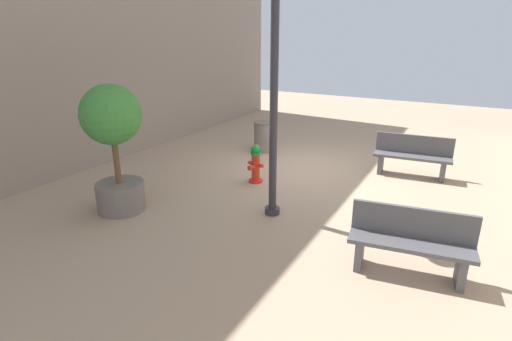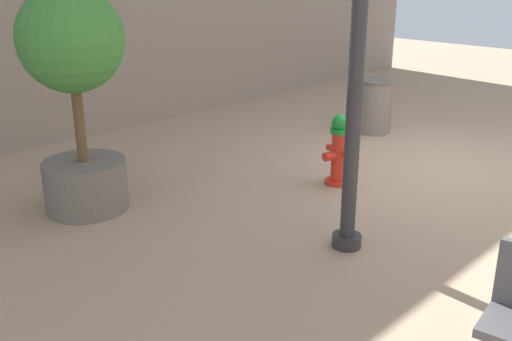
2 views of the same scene
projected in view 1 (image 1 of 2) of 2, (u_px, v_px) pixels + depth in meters
ground_plane at (306, 169)px, 9.89m from camera, size 23.40×23.40×0.00m
fire_hydrant at (256, 164)px, 8.90m from camera, size 0.41×0.39×0.87m
bench_near at (413, 155)px, 9.29m from camera, size 1.74×0.60×0.95m
bench_far at (411, 241)px, 5.50m from camera, size 1.70×0.67×0.95m
planter_tree at (114, 137)px, 7.17m from camera, size 1.08×1.08×2.38m
street_lamp at (274, 64)px, 6.58m from camera, size 0.36×0.36×4.42m
trash_bin at (264, 136)px, 11.23m from camera, size 0.57×0.57×0.84m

